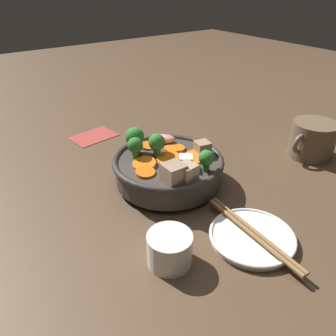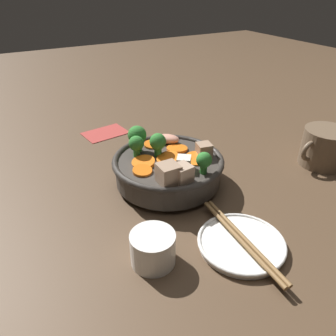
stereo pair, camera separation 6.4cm
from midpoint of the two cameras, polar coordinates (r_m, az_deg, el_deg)
ground_plane at (r=0.66m, az=2.78°, el=-2.81°), size 3.00×3.00×0.00m
stirfry_bowl at (r=0.64m, az=2.82°, el=0.21°), size 0.22×0.22×0.11m
side_saucer at (r=0.54m, az=16.08°, el=-12.63°), size 0.14×0.14×0.01m
tea_cup at (r=0.49m, az=1.25°, el=-13.94°), size 0.07×0.07×0.05m
dark_mug at (r=0.80m, az=27.70°, el=3.15°), size 0.12×0.10×0.08m
napkin at (r=0.88m, az=-8.84°, el=6.03°), size 0.12×0.09×0.00m
chopsticks_pair at (r=0.53m, az=16.23°, el=-11.89°), size 0.03×0.20×0.01m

